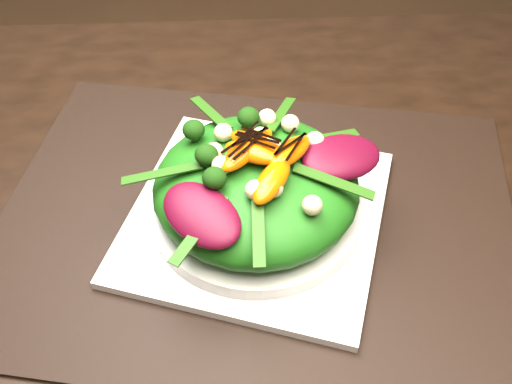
{
  "coord_description": "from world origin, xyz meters",
  "views": [
    {
      "loc": [
        0.11,
        -0.38,
        1.24
      ],
      "look_at": [
        0.13,
        0.04,
        0.8
      ],
      "focal_mm": 42.0,
      "sensor_mm": 36.0,
      "label": 1
    }
  ],
  "objects_px": {
    "placemat": "(256,220)",
    "plate_base": "(256,215)",
    "orange_segment": "(249,132)",
    "lettuce_mound": "(256,186)",
    "dining_table": "(129,268)",
    "salad_bowl": "(256,207)"
  },
  "relations": [
    {
      "from": "salad_bowl",
      "to": "lettuce_mound",
      "type": "bearing_deg",
      "value": -90.0
    },
    {
      "from": "placemat",
      "to": "plate_base",
      "type": "distance_m",
      "value": 0.01
    },
    {
      "from": "dining_table",
      "to": "plate_base",
      "type": "bearing_deg",
      "value": 16.76
    },
    {
      "from": "dining_table",
      "to": "orange_segment",
      "type": "height_order",
      "value": "dining_table"
    },
    {
      "from": "plate_base",
      "to": "orange_segment",
      "type": "xyz_separation_m",
      "value": [
        -0.0,
        0.03,
        0.09
      ]
    },
    {
      "from": "placemat",
      "to": "orange_segment",
      "type": "xyz_separation_m",
      "value": [
        -0.0,
        0.03,
        0.09
      ]
    },
    {
      "from": "lettuce_mound",
      "to": "dining_table",
      "type": "bearing_deg",
      "value": -163.24
    },
    {
      "from": "dining_table",
      "to": "placemat",
      "type": "xyz_separation_m",
      "value": [
        0.13,
        0.04,
        0.02
      ]
    },
    {
      "from": "placemat",
      "to": "orange_segment",
      "type": "height_order",
      "value": "orange_segment"
    },
    {
      "from": "placemat",
      "to": "plate_base",
      "type": "bearing_deg",
      "value": -90.0
    },
    {
      "from": "salad_bowl",
      "to": "orange_segment",
      "type": "distance_m",
      "value": 0.08
    },
    {
      "from": "plate_base",
      "to": "lettuce_mound",
      "type": "xyz_separation_m",
      "value": [
        0.0,
        0.0,
        0.04
      ]
    },
    {
      "from": "lettuce_mound",
      "to": "salad_bowl",
      "type": "bearing_deg",
      "value": 90.0
    },
    {
      "from": "placemat",
      "to": "salad_bowl",
      "type": "relative_size",
      "value": 2.49
    },
    {
      "from": "lettuce_mound",
      "to": "placemat",
      "type": "bearing_deg",
      "value": 90.0
    },
    {
      "from": "lettuce_mound",
      "to": "orange_segment",
      "type": "xyz_separation_m",
      "value": [
        -0.0,
        0.03,
        0.04
      ]
    },
    {
      "from": "dining_table",
      "to": "plate_base",
      "type": "xyz_separation_m",
      "value": [
        0.13,
        0.04,
        0.03
      ]
    },
    {
      "from": "plate_base",
      "to": "orange_segment",
      "type": "distance_m",
      "value": 0.09
    },
    {
      "from": "salad_bowl",
      "to": "orange_segment",
      "type": "bearing_deg",
      "value": 97.97
    },
    {
      "from": "dining_table",
      "to": "salad_bowl",
      "type": "height_order",
      "value": "dining_table"
    },
    {
      "from": "dining_table",
      "to": "plate_base",
      "type": "height_order",
      "value": "dining_table"
    },
    {
      "from": "plate_base",
      "to": "dining_table",
      "type": "bearing_deg",
      "value": -163.24
    }
  ]
}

